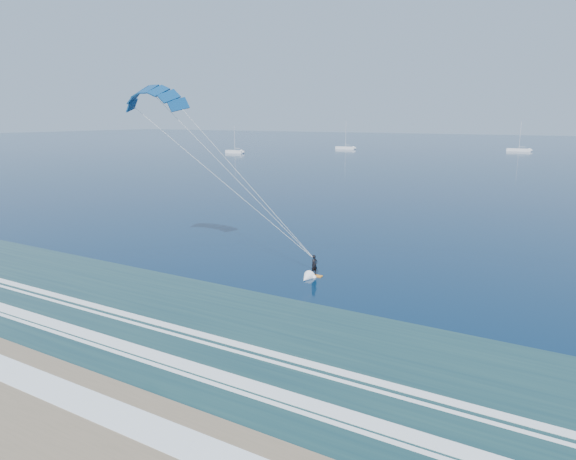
% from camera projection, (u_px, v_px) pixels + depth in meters
% --- Properties ---
extents(ground, '(900.00, 900.00, 0.00)m').
position_uv_depth(ground, '(82.00, 395.00, 28.23)').
color(ground, '#07233F').
rests_on(ground, ground).
extents(kitesurfer_rig, '(21.66, 6.85, 19.10)m').
position_uv_depth(kitesurfer_rig, '(229.00, 172.00, 49.20)').
color(kitesurfer_rig, orange).
rests_on(kitesurfer_rig, ground).
extents(sailboat_0, '(8.28, 2.40, 11.32)m').
position_uv_depth(sailboat_0, '(235.00, 151.00, 214.79)').
color(sailboat_0, silver).
rests_on(sailboat_0, ground).
extents(sailboat_1, '(9.39, 2.40, 12.80)m').
position_uv_depth(sailboat_1, '(345.00, 148.00, 240.57)').
color(sailboat_1, silver).
rests_on(sailboat_1, ground).
extents(sailboat_2, '(9.88, 2.40, 13.16)m').
position_uv_depth(sailboat_2, '(519.00, 150.00, 226.07)').
color(sailboat_2, silver).
rests_on(sailboat_2, ground).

